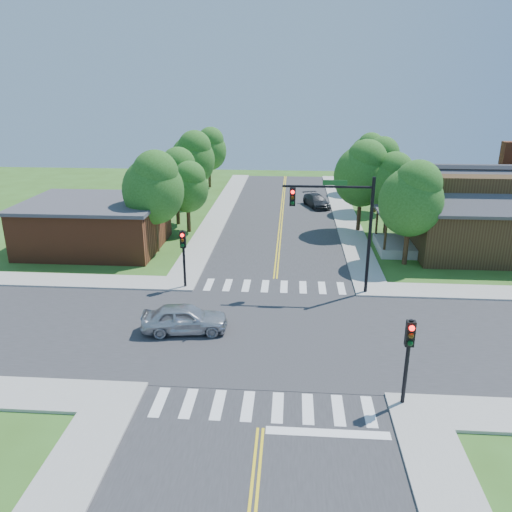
# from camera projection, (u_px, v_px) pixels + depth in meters

# --- Properties ---
(ground) EXTENTS (100.00, 100.00, 0.00)m
(ground) POSITION_uv_depth(u_px,v_px,m) (270.00, 334.00, 25.77)
(ground) COLOR #34591C
(ground) RESTS_ON ground
(road_ns) EXTENTS (10.00, 90.00, 0.04)m
(road_ns) POSITION_uv_depth(u_px,v_px,m) (270.00, 333.00, 25.76)
(road_ns) COLOR #2D2D30
(road_ns) RESTS_ON ground
(road_ew) EXTENTS (90.00, 10.00, 0.04)m
(road_ew) POSITION_uv_depth(u_px,v_px,m) (270.00, 333.00, 25.76)
(road_ew) COLOR #2D2D30
(road_ew) RESTS_ON ground
(intersection_patch) EXTENTS (10.20, 10.20, 0.06)m
(intersection_patch) POSITION_uv_depth(u_px,v_px,m) (270.00, 334.00, 25.77)
(intersection_patch) COLOR #2D2D30
(intersection_patch) RESTS_ON ground
(sidewalk_ne) EXTENTS (40.00, 40.00, 0.14)m
(sidewalk_ne) POSITION_uv_depth(u_px,v_px,m) (478.00, 245.00, 39.53)
(sidewalk_ne) COLOR #9E9B93
(sidewalk_ne) RESTS_ON ground
(sidewalk_nw) EXTENTS (40.00, 40.00, 0.14)m
(sidewalk_nw) POSITION_uv_depth(u_px,v_px,m) (90.00, 236.00, 41.72)
(sidewalk_nw) COLOR #9E9B93
(sidewalk_nw) RESTS_ON ground
(crosswalk_north) EXTENTS (8.85, 2.00, 0.01)m
(crosswalk_north) POSITION_uv_depth(u_px,v_px,m) (275.00, 286.00, 31.59)
(crosswalk_north) COLOR white
(crosswalk_north) RESTS_ON ground
(crosswalk_south) EXTENTS (8.85, 2.00, 0.01)m
(crosswalk_south) POSITION_uv_depth(u_px,v_px,m) (263.00, 407.00, 19.92)
(crosswalk_south) COLOR white
(crosswalk_south) RESTS_ON ground
(centerline) EXTENTS (0.30, 90.00, 0.01)m
(centerline) POSITION_uv_depth(u_px,v_px,m) (270.00, 333.00, 25.75)
(centerline) COLOR yellow
(centerline) RESTS_ON ground
(stop_bar) EXTENTS (4.60, 0.45, 0.09)m
(stop_bar) POSITION_uv_depth(u_px,v_px,m) (328.00, 434.00, 18.45)
(stop_bar) COLOR white
(stop_bar) RESTS_ON ground
(signal_mast_ne) EXTENTS (5.30, 0.42, 7.20)m
(signal_mast_ne) POSITION_uv_depth(u_px,v_px,m) (342.00, 217.00, 29.15)
(signal_mast_ne) COLOR black
(signal_mast_ne) RESTS_ON ground
(signal_pole_se) EXTENTS (0.34, 0.42, 3.80)m
(signal_pole_se) POSITION_uv_depth(u_px,v_px,m) (409.00, 347.00, 19.21)
(signal_pole_se) COLOR black
(signal_pole_se) RESTS_ON ground
(signal_pole_nw) EXTENTS (0.34, 0.42, 3.80)m
(signal_pole_nw) POSITION_uv_depth(u_px,v_px,m) (183.00, 248.00, 30.52)
(signal_pole_nw) COLOR black
(signal_pole_nw) RESTS_ON ground
(house_ne) EXTENTS (13.05, 8.80, 7.11)m
(house_ne) POSITION_uv_depth(u_px,v_px,m) (482.00, 209.00, 37.01)
(house_ne) COLOR #332212
(house_ne) RESTS_ON ground
(building_nw) EXTENTS (10.40, 8.40, 3.73)m
(building_nw) POSITION_uv_depth(u_px,v_px,m) (95.00, 224.00, 38.54)
(building_nw) COLOR brown
(building_nw) RESTS_ON ground
(tree_e_a) EXTENTS (4.37, 4.16, 7.44)m
(tree_e_a) POSITION_uv_depth(u_px,v_px,m) (413.00, 197.00, 33.91)
(tree_e_a) COLOR #382314
(tree_e_a) RESTS_ON ground
(tree_e_b) EXTENTS (4.13, 3.92, 7.01)m
(tree_e_b) POSITION_uv_depth(u_px,v_px,m) (391.00, 181.00, 40.85)
(tree_e_b) COLOR #382314
(tree_e_b) RESTS_ON ground
(tree_e_c) EXTENTS (4.37, 4.15, 7.43)m
(tree_e_c) POSITION_uv_depth(u_px,v_px,m) (379.00, 163.00, 48.00)
(tree_e_c) COLOR #382314
(tree_e_c) RESTS_ON ground
(tree_e_d) EXTENTS (4.09, 3.89, 6.96)m
(tree_e_d) POSITION_uv_depth(u_px,v_px,m) (368.00, 154.00, 56.33)
(tree_e_d) COLOR #382314
(tree_e_d) RESTS_ON ground
(tree_w_a) EXTENTS (4.55, 4.32, 7.73)m
(tree_w_a) POSITION_uv_depth(u_px,v_px,m) (154.00, 186.00, 36.52)
(tree_w_a) COLOR #382314
(tree_w_a) RESTS_ON ground
(tree_w_b) EXTENTS (4.11, 3.90, 6.98)m
(tree_w_b) POSITION_uv_depth(u_px,v_px,m) (177.00, 174.00, 43.99)
(tree_w_b) COLOR #382314
(tree_w_b) RESTS_ON ground
(tree_w_c) EXTENTS (4.56, 4.33, 7.75)m
(tree_w_c) POSITION_uv_depth(u_px,v_px,m) (193.00, 157.00, 50.56)
(tree_w_c) COLOR #382314
(tree_w_c) RESTS_ON ground
(tree_w_d) EXTENTS (4.27, 4.06, 7.26)m
(tree_w_d) POSITION_uv_depth(u_px,v_px,m) (209.00, 148.00, 59.70)
(tree_w_d) COLOR #382314
(tree_w_d) RESTS_ON ground
(tree_house) EXTENTS (4.65, 4.41, 7.90)m
(tree_house) POSITION_uv_depth(u_px,v_px,m) (363.00, 172.00, 41.52)
(tree_house) COLOR #382314
(tree_house) RESTS_ON ground
(tree_bldg) EXTENTS (3.61, 3.43, 6.14)m
(tree_bldg) POSITION_uv_depth(u_px,v_px,m) (188.00, 186.00, 41.88)
(tree_bldg) COLOR #382314
(tree_bldg) RESTS_ON ground
(car_silver) EXTENTS (2.81, 4.83, 1.50)m
(car_silver) POSITION_uv_depth(u_px,v_px,m) (185.00, 319.00, 25.70)
(car_silver) COLOR #BABCC1
(car_silver) RESTS_ON ground
(car_dgrey) EXTENTS (4.53, 5.46, 1.26)m
(car_dgrey) POSITION_uv_depth(u_px,v_px,m) (316.00, 201.00, 51.40)
(car_dgrey) COLOR #292B2E
(car_dgrey) RESTS_ON ground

